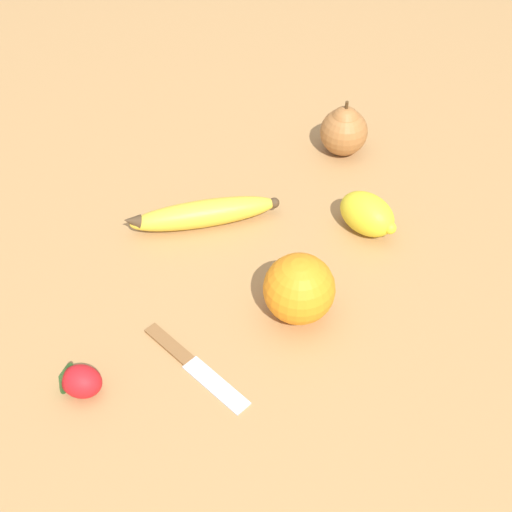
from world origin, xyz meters
name	(u,v)px	position (x,y,z in m)	size (l,w,h in m)	color
ground_plane	(234,249)	(0.00, 0.00, 0.00)	(3.00, 3.00, 0.00)	#A87A47
banana	(202,214)	(-0.05, 0.05, 0.02)	(0.21, 0.10, 0.04)	gold
orange	(299,289)	(0.09, -0.10, 0.04)	(0.09, 0.09, 0.09)	orange
pear	(344,130)	(0.14, 0.23, 0.04)	(0.07, 0.07, 0.09)	#A36633
strawberry	(78,381)	(-0.14, -0.24, 0.02)	(0.06, 0.04, 0.04)	red
lemon	(367,214)	(0.18, 0.06, 0.03)	(0.10, 0.10, 0.06)	yellow
paring_knife	(191,363)	(-0.03, -0.19, 0.00)	(0.14, 0.12, 0.01)	silver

